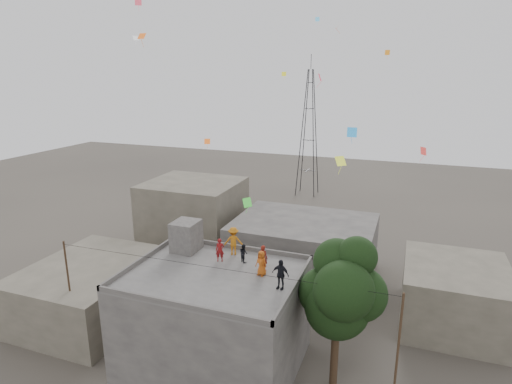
{
  "coord_description": "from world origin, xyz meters",
  "views": [
    {
      "loc": [
        10.24,
        -20.48,
        17.42
      ],
      "look_at": [
        1.86,
        2.18,
        10.7
      ],
      "focal_mm": 30.0,
      "sensor_mm": 36.0,
      "label": 1
    }
  ],
  "objects_px": {
    "tree": "(341,291)",
    "person_dark_adult": "(280,274)",
    "transmission_tower": "(309,133)",
    "stair_head_box": "(186,236)",
    "person_red_adult": "(263,258)"
  },
  "relations": [
    {
      "from": "tree",
      "to": "person_red_adult",
      "type": "relative_size",
      "value": 5.65
    },
    {
      "from": "tree",
      "to": "person_dark_adult",
      "type": "relative_size",
      "value": 5.37
    },
    {
      "from": "transmission_tower",
      "to": "person_red_adult",
      "type": "height_order",
      "value": "transmission_tower"
    },
    {
      "from": "tree",
      "to": "stair_head_box",
      "type": "bearing_deg",
      "value": 169.26
    },
    {
      "from": "transmission_tower",
      "to": "stair_head_box",
      "type": "bearing_deg",
      "value": -88.77
    },
    {
      "from": "tree",
      "to": "person_dark_adult",
      "type": "xyz_separation_m",
      "value": [
        -3.19,
        -0.88,
        0.84
      ]
    },
    {
      "from": "stair_head_box",
      "to": "person_red_adult",
      "type": "xyz_separation_m",
      "value": [
        5.77,
        -1.11,
        -0.19
      ]
    },
    {
      "from": "person_red_adult",
      "to": "transmission_tower",
      "type": "bearing_deg",
      "value": -69.28
    },
    {
      "from": "stair_head_box",
      "to": "person_red_adult",
      "type": "relative_size",
      "value": 1.24
    },
    {
      "from": "stair_head_box",
      "to": "person_dark_adult",
      "type": "height_order",
      "value": "stair_head_box"
    },
    {
      "from": "person_red_adult",
      "to": "person_dark_adult",
      "type": "height_order",
      "value": "person_dark_adult"
    },
    {
      "from": "stair_head_box",
      "to": "person_red_adult",
      "type": "distance_m",
      "value": 5.88
    },
    {
      "from": "stair_head_box",
      "to": "transmission_tower",
      "type": "distance_m",
      "value": 37.46
    },
    {
      "from": "tree",
      "to": "transmission_tower",
      "type": "relative_size",
      "value": 0.45
    },
    {
      "from": "tree",
      "to": "transmission_tower",
      "type": "bearing_deg",
      "value": 106.09
    }
  ]
}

